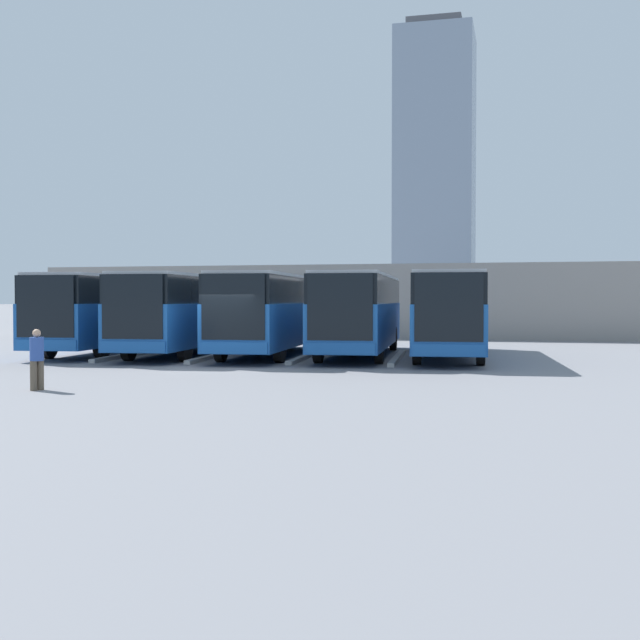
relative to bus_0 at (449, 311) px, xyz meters
name	(u,v)px	position (x,y,z in m)	size (l,w,h in m)	color
ground_plane	(219,367)	(7.23, 6.65, -1.86)	(600.00, 600.00, 0.00)	gray
bus_0	(449,311)	(0.00, 0.00, 0.00)	(3.55, 12.45, 3.34)	#19519E
curb_divider_0	(397,358)	(1.81, 1.82, -1.78)	(0.24, 7.05, 0.15)	#B2B2AD
bus_1	(360,311)	(3.62, 0.07, 0.00)	(3.55, 12.45, 3.34)	#19519E
curb_divider_1	(306,356)	(5.43, 1.89, -1.78)	(0.24, 7.05, 0.15)	#B2B2AD
bus_2	(272,311)	(7.23, 0.57, 0.00)	(3.55, 12.45, 3.34)	#19519E
curb_divider_2	(215,356)	(9.04, 2.38, -1.78)	(0.24, 7.05, 0.15)	#B2B2AD
bus_3	(189,311)	(10.85, 0.84, 0.00)	(3.55, 12.45, 3.34)	#19519E
curb_divider_3	(130,355)	(12.66, 2.66, -1.78)	(0.24, 7.05, 0.15)	#B2B2AD
bus_4	(115,310)	(14.47, 0.54, 0.00)	(3.55, 12.45, 3.34)	#19519E
pedestrian	(37,357)	(9.24, 14.28, -1.01)	(0.47, 0.47, 1.57)	brown
station_building	(361,301)	(7.23, -18.80, 0.38)	(39.65, 12.50, 4.41)	gray
office_tower	(435,169)	(17.51, -166.79, 32.55)	(18.73, 18.73, 70.02)	#7F8EA3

